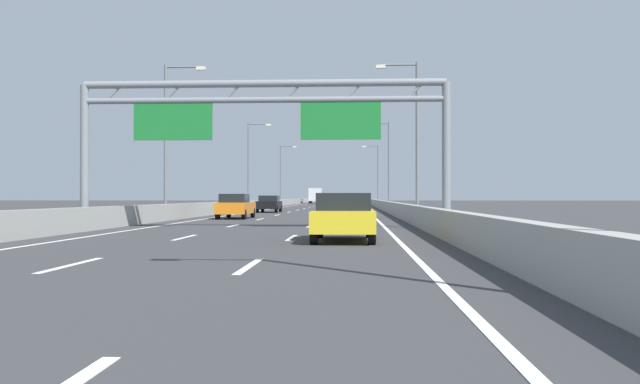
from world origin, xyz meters
TOP-DOWN VIEW (x-y plane):
  - ground_plane at (0.00, 100.00)m, footprint 260.00×260.00m
  - lane_dash_left_1 at (-1.80, 12.50)m, footprint 0.16×3.00m
  - lane_dash_left_2 at (-1.80, 21.50)m, footprint 0.16×3.00m
  - lane_dash_left_3 at (-1.80, 30.50)m, footprint 0.16×3.00m
  - lane_dash_left_4 at (-1.80, 39.50)m, footprint 0.16×3.00m
  - lane_dash_left_5 at (-1.80, 48.50)m, footprint 0.16×3.00m
  - lane_dash_left_6 at (-1.80, 57.50)m, footprint 0.16×3.00m
  - lane_dash_left_7 at (-1.80, 66.50)m, footprint 0.16×3.00m
  - lane_dash_left_8 at (-1.80, 75.50)m, footprint 0.16×3.00m
  - lane_dash_left_9 at (-1.80, 84.50)m, footprint 0.16×3.00m
  - lane_dash_left_10 at (-1.80, 93.50)m, footprint 0.16×3.00m
  - lane_dash_left_11 at (-1.80, 102.50)m, footprint 0.16×3.00m
  - lane_dash_left_12 at (-1.80, 111.50)m, footprint 0.16×3.00m
  - lane_dash_left_13 at (-1.80, 120.50)m, footprint 0.16×3.00m
  - lane_dash_left_14 at (-1.80, 129.50)m, footprint 0.16×3.00m
  - lane_dash_left_15 at (-1.80, 138.50)m, footprint 0.16×3.00m
  - lane_dash_left_16 at (-1.80, 147.50)m, footprint 0.16×3.00m
  - lane_dash_left_17 at (-1.80, 156.50)m, footprint 0.16×3.00m
  - lane_dash_right_1 at (1.80, 12.50)m, footprint 0.16×3.00m
  - lane_dash_right_2 at (1.80, 21.50)m, footprint 0.16×3.00m
  - lane_dash_right_3 at (1.80, 30.50)m, footprint 0.16×3.00m
  - lane_dash_right_4 at (1.80, 39.50)m, footprint 0.16×3.00m
  - lane_dash_right_5 at (1.80, 48.50)m, footprint 0.16×3.00m
  - lane_dash_right_6 at (1.80, 57.50)m, footprint 0.16×3.00m
  - lane_dash_right_7 at (1.80, 66.50)m, footprint 0.16×3.00m
  - lane_dash_right_8 at (1.80, 75.50)m, footprint 0.16×3.00m
  - lane_dash_right_9 at (1.80, 84.50)m, footprint 0.16×3.00m
  - lane_dash_right_10 at (1.80, 93.50)m, footprint 0.16×3.00m
  - lane_dash_right_11 at (1.80, 102.50)m, footprint 0.16×3.00m
  - lane_dash_right_12 at (1.80, 111.50)m, footprint 0.16×3.00m
  - lane_dash_right_13 at (1.80, 120.50)m, footprint 0.16×3.00m
  - lane_dash_right_14 at (1.80, 129.50)m, footprint 0.16×3.00m
  - lane_dash_right_15 at (1.80, 138.50)m, footprint 0.16×3.00m
  - lane_dash_right_16 at (1.80, 147.50)m, footprint 0.16×3.00m
  - lane_dash_right_17 at (1.80, 156.50)m, footprint 0.16×3.00m
  - edge_line_left at (-5.25, 88.00)m, footprint 0.16×176.00m
  - edge_line_right at (5.25, 88.00)m, footprint 0.16×176.00m
  - barrier_left at (-6.90, 110.00)m, footprint 0.45×220.00m
  - barrier_right at (6.90, 110.00)m, footprint 0.45×220.00m
  - sign_gantry at (-0.07, 27.57)m, footprint 15.87×0.36m
  - streetlamp_left_mid at (-7.47, 39.75)m, footprint 2.58×0.28m
  - streetlamp_right_mid at (7.47, 39.75)m, footprint 2.58×0.28m
  - streetlamp_left_far at (-7.47, 72.08)m, footprint 2.58×0.28m
  - streetlamp_right_far at (7.47, 72.08)m, footprint 2.58×0.28m
  - streetlamp_left_distant at (-7.47, 104.41)m, footprint 2.58×0.28m
  - streetlamp_right_distant at (7.47, 104.41)m, footprint 2.58×0.28m
  - white_car at (0.16, 95.14)m, footprint 1.83×4.24m
  - green_car at (-0.13, 124.64)m, footprint 1.89×4.57m
  - black_car at (-3.52, 57.24)m, footprint 1.84×4.38m
  - silver_car at (3.49, 34.31)m, footprint 1.88×4.22m
  - orange_car at (-3.50, 40.62)m, footprint 1.81×4.63m
  - yellow_car at (3.56, 20.14)m, footprint 1.88×4.27m
  - box_truck at (-3.80, 133.10)m, footprint 2.42×7.68m

SIDE VIEW (x-z plane):
  - ground_plane at x=0.00m, z-range 0.00..0.00m
  - lane_dash_left_1 at x=-1.80m, z-range 0.00..0.01m
  - lane_dash_left_2 at x=-1.80m, z-range 0.00..0.01m
  - lane_dash_left_3 at x=-1.80m, z-range 0.00..0.01m
  - lane_dash_left_4 at x=-1.80m, z-range 0.00..0.01m
  - lane_dash_left_5 at x=-1.80m, z-range 0.00..0.01m
  - lane_dash_left_6 at x=-1.80m, z-range 0.00..0.01m
  - lane_dash_left_7 at x=-1.80m, z-range 0.00..0.01m
  - lane_dash_left_8 at x=-1.80m, z-range 0.00..0.01m
  - lane_dash_left_9 at x=-1.80m, z-range 0.00..0.01m
  - lane_dash_left_10 at x=-1.80m, z-range 0.00..0.01m
  - lane_dash_left_11 at x=-1.80m, z-range 0.00..0.01m
  - lane_dash_left_12 at x=-1.80m, z-range 0.00..0.01m
  - lane_dash_left_13 at x=-1.80m, z-range 0.00..0.01m
  - lane_dash_left_14 at x=-1.80m, z-range 0.00..0.01m
  - lane_dash_left_15 at x=-1.80m, z-range 0.00..0.01m
  - lane_dash_left_16 at x=-1.80m, z-range 0.00..0.01m
  - lane_dash_left_17 at x=-1.80m, z-range 0.00..0.01m
  - lane_dash_right_1 at x=1.80m, z-range 0.00..0.01m
  - lane_dash_right_2 at x=1.80m, z-range 0.00..0.01m
  - lane_dash_right_3 at x=1.80m, z-range 0.00..0.01m
  - lane_dash_right_4 at x=1.80m, z-range 0.00..0.01m
  - lane_dash_right_5 at x=1.80m, z-range 0.00..0.01m
  - lane_dash_right_6 at x=1.80m, z-range 0.00..0.01m
  - lane_dash_right_7 at x=1.80m, z-range 0.00..0.01m
  - lane_dash_right_8 at x=1.80m, z-range 0.00..0.01m
  - lane_dash_right_9 at x=1.80m, z-range 0.00..0.01m
  - lane_dash_right_10 at x=1.80m, z-range 0.00..0.01m
  - lane_dash_right_11 at x=1.80m, z-range 0.00..0.01m
  - lane_dash_right_12 at x=1.80m, z-range 0.00..0.01m
  - lane_dash_right_13 at x=1.80m, z-range 0.00..0.01m
  - lane_dash_right_14 at x=1.80m, z-range 0.00..0.01m
  - lane_dash_right_15 at x=1.80m, z-range 0.00..0.01m
  - lane_dash_right_16 at x=1.80m, z-range 0.00..0.01m
  - lane_dash_right_17 at x=1.80m, z-range 0.00..0.01m
  - edge_line_left at x=-5.25m, z-range 0.00..0.01m
  - edge_line_right at x=5.25m, z-range 0.00..0.01m
  - barrier_left at x=-6.90m, z-range 0.00..0.95m
  - barrier_right at x=6.90m, z-range 0.00..0.95m
  - white_car at x=0.16m, z-range 0.04..1.44m
  - yellow_car at x=3.56m, z-range 0.01..1.50m
  - black_car at x=-3.52m, z-range 0.03..1.49m
  - silver_car at x=3.49m, z-range 0.01..1.52m
  - orange_car at x=-3.50m, z-range 0.00..1.55m
  - green_car at x=-0.13m, z-range 0.02..1.56m
  - box_truck at x=-3.80m, z-range 0.13..3.15m
  - sign_gantry at x=-0.07m, z-range 1.62..7.98m
  - streetlamp_left_mid at x=-7.47m, z-range 0.65..10.15m
  - streetlamp_right_mid at x=7.47m, z-range 0.65..10.15m
  - streetlamp_left_far at x=-7.47m, z-range 0.65..10.15m
  - streetlamp_right_far at x=7.47m, z-range 0.65..10.15m
  - streetlamp_left_distant at x=-7.47m, z-range 0.65..10.15m
  - streetlamp_right_distant at x=7.47m, z-range 0.65..10.15m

